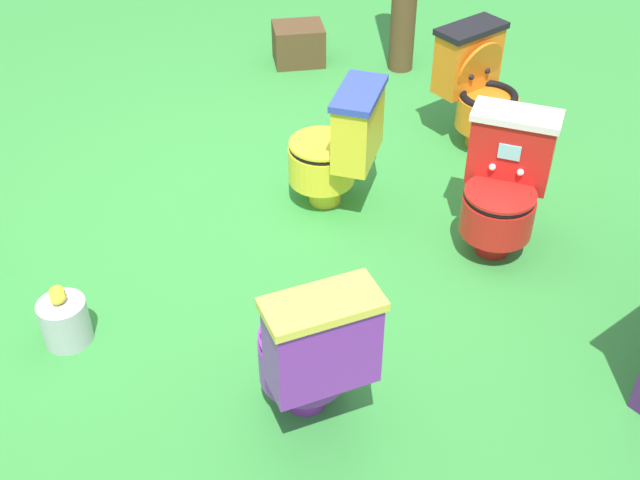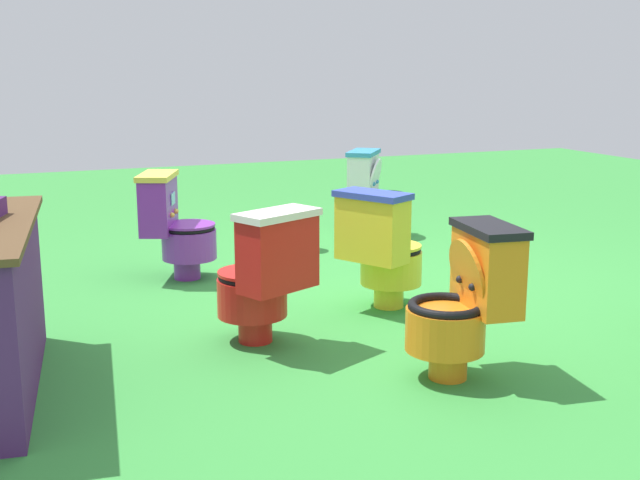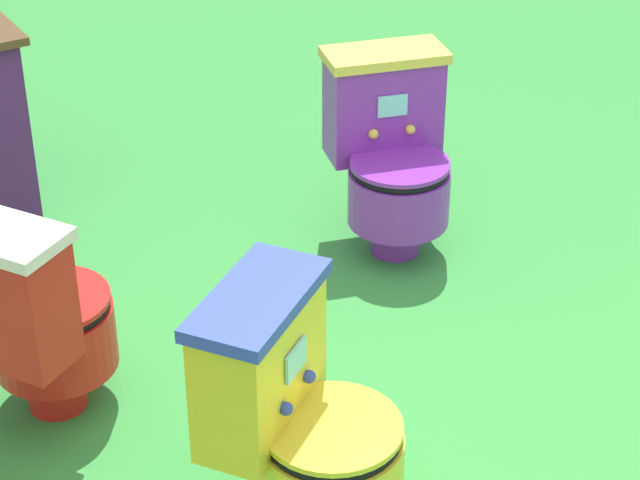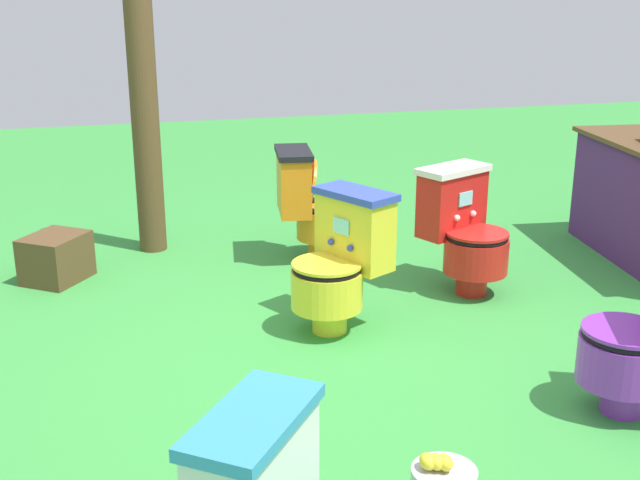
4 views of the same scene
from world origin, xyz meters
TOP-DOWN VIEW (x-y plane):
  - toilet_red at (-0.65, 0.96)m, footprint 0.61×0.57m
  - toilet_yellow at (-0.32, 0.11)m, footprint 0.59×0.62m
  - toilet_purple at (0.86, 1.09)m, footprint 0.56×0.61m

SIDE VIEW (x-z plane):
  - toilet_red at x=-0.65m, z-range 0.01..0.73m
  - toilet_yellow at x=-0.32m, z-range 0.01..0.73m
  - toilet_purple at x=0.86m, z-range 0.01..0.73m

